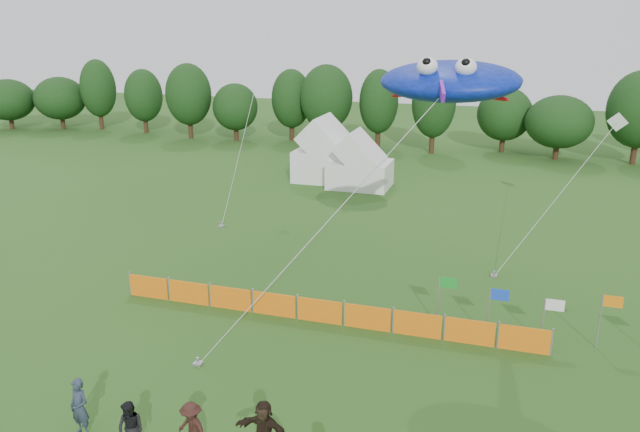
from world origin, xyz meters
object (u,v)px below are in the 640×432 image
(spectator_a, at_px, (80,408))
(stingray_kite, at_px, (451,81))
(tent_right, at_px, (360,166))
(spectator_b, at_px, (131,430))
(barrier_fence, at_px, (320,311))
(spectator_f, at_px, (264,429))
(tent_left, at_px, (326,154))
(spectator_c, at_px, (192,429))

(spectator_a, height_order, stingray_kite, stingray_kite)
(tent_right, xyz_separation_m, spectator_b, (1.15, -31.28, -0.76))
(barrier_fence, height_order, spectator_f, spectator_f)
(spectator_b, bearing_deg, tent_left, 103.57)
(spectator_b, bearing_deg, spectator_a, 175.68)
(spectator_c, bearing_deg, tent_right, 118.45)
(tent_left, distance_m, barrier_fence, 24.40)
(spectator_b, relative_size, stingray_kite, 0.13)
(tent_left, xyz_separation_m, tent_right, (3.13, -1.54, -0.37))
(tent_left, distance_m, spectator_b, 33.12)
(barrier_fence, height_order, spectator_b, spectator_b)
(tent_right, bearing_deg, spectator_a, -91.53)
(barrier_fence, bearing_deg, spectator_b, -105.28)
(stingray_kite, bearing_deg, spectator_f, -108.42)
(tent_left, xyz_separation_m, spectator_a, (2.30, -32.46, -1.05))
(barrier_fence, xyz_separation_m, spectator_b, (-2.58, -9.46, 0.35))
(tent_left, xyz_separation_m, barrier_fence, (6.87, -23.37, -1.48))
(spectator_c, height_order, spectator_f, spectator_f)
(tent_right, height_order, barrier_fence, tent_right)
(spectator_b, bearing_deg, spectator_f, 23.27)
(tent_right, relative_size, spectator_a, 2.44)
(tent_left, bearing_deg, stingray_kite, -61.80)
(spectator_f, bearing_deg, stingray_kite, 77.94)
(tent_right, relative_size, barrier_fence, 0.25)
(tent_left, xyz_separation_m, spectator_c, (5.89, -32.27, -1.14))
(barrier_fence, xyz_separation_m, spectator_f, (1.00, -8.36, 0.38))
(spectator_c, bearing_deg, barrier_fence, 107.08)
(barrier_fence, xyz_separation_m, spectator_c, (-0.97, -8.90, 0.34))
(spectator_f, height_order, stingray_kite, stingray_kite)
(tent_right, relative_size, spectator_f, 2.56)
(tent_right, distance_m, spectator_c, 30.86)
(spectator_f, bearing_deg, spectator_c, -158.15)
(spectator_c, relative_size, stingray_kite, 0.12)
(spectator_f, bearing_deg, barrier_fence, 103.17)
(spectator_a, xyz_separation_m, spectator_c, (3.59, 0.19, -0.09))
(tent_left, xyz_separation_m, spectator_b, (4.28, -32.83, -1.13))
(tent_left, distance_m, spectator_c, 32.82)
(tent_right, relative_size, spectator_c, 2.70)
(barrier_fence, distance_m, spectator_b, 9.81)
(tent_right, distance_m, spectator_f, 30.56)
(tent_left, height_order, spectator_b, tent_left)
(spectator_a, relative_size, stingray_kite, 0.14)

